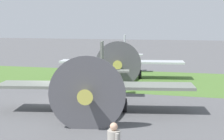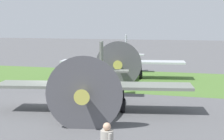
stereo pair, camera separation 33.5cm
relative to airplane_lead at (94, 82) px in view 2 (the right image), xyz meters
The scene contains 4 objects.
ground_plane 2.63m from the airplane_lead, 19.25° to the right, with size 160.00×160.00×0.00m, color #515154.
grass_verge 10.67m from the airplane_lead, 78.93° to the right, with size 120.00×11.00×0.01m, color #476B2D.
airplane_lead is the anchor object (origin of this frame).
airplane_wingman 11.39m from the airplane_lead, 82.57° to the right, with size 10.38×8.27×3.67m.
Camera 2 is at (-8.20, 18.15, 4.56)m, focal length 57.29 mm.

